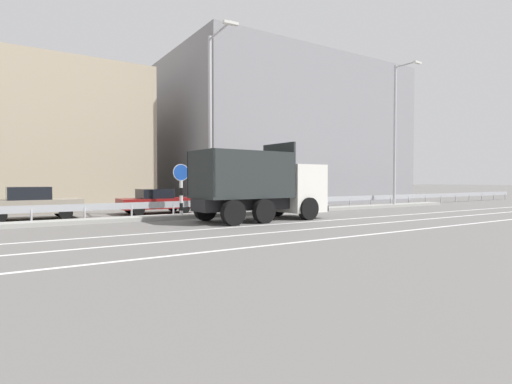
{
  "coord_description": "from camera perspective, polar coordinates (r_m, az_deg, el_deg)",
  "views": [
    {
      "loc": [
        -11.55,
        -16.6,
        1.82
      ],
      "look_at": [
        -0.78,
        0.13,
        1.25
      ],
      "focal_mm": 28.0,
      "sensor_mm": 36.0,
      "label": 1
    }
  ],
  "objects": [
    {
      "name": "median_island",
      "position": [
        21.59,
        -0.32,
        -2.96
      ],
      "size": [
        32.5,
        1.1,
        0.18
      ],
      "primitive_type": "cube",
      "color": "gray",
      "rests_on": "ground_plane"
    },
    {
      "name": "ground_plane",
      "position": [
        20.3,
        2.05,
        -3.51
      ],
      "size": [
        320.0,
        320.0,
        0.0
      ],
      "primitive_type": "plane",
      "color": "#605E5B"
    },
    {
      "name": "parked_car_3",
      "position": [
        22.74,
        -14.05,
        -1.26
      ],
      "size": [
        4.06,
        1.99,
        1.36
      ],
      "rotation": [
        0.0,
        0.0,
        -1.58
      ],
      "color": "maroon",
      "rests_on": "ground_plane"
    },
    {
      "name": "lane_strip_0",
      "position": [
        16.92,
        3.85,
        -4.54
      ],
      "size": [
        59.1,
        0.16,
        0.01
      ],
      "primitive_type": "cube",
      "color": "silver",
      "rests_on": "ground_plane"
    },
    {
      "name": "parked_car_4",
      "position": [
        25.73,
        -1.19,
        -0.74
      ],
      "size": [
        4.21,
        1.92,
        1.53
      ],
      "rotation": [
        0.0,
        0.0,
        -1.6
      ],
      "color": "gray",
      "rests_on": "ground_plane"
    },
    {
      "name": "lane_strip_1",
      "position": [
        15.31,
        8.51,
        -5.2
      ],
      "size": [
        59.1,
        0.16,
        0.01
      ],
      "primitive_type": "cube",
      "color": "silver",
      "rests_on": "ground_plane"
    },
    {
      "name": "median_guardrail",
      "position": [
        22.42,
        -1.71,
        -1.56
      ],
      "size": [
        59.1,
        0.09,
        0.78
      ],
      "color": "#9EA0A5",
      "rests_on": "ground_plane"
    },
    {
      "name": "street_lamp_1",
      "position": [
        20.29,
        -6.36,
        10.82
      ],
      "size": [
        0.71,
        2.76,
        9.03
      ],
      "color": "#ADADB2",
      "rests_on": "ground_plane"
    },
    {
      "name": "street_lamp_2",
      "position": [
        29.49,
        19.41,
        8.41
      ],
      "size": [
        0.71,
        1.86,
        9.8
      ],
      "color": "#ADADB2",
      "rests_on": "ground_plane"
    },
    {
      "name": "median_road_sign",
      "position": [
        19.61,
        -10.65,
        0.42
      ],
      "size": [
        0.81,
        0.16,
        2.62
      ],
      "color": "white",
      "rests_on": "ground_plane"
    },
    {
      "name": "parked_car_2",
      "position": [
        21.45,
        -29.45,
        -1.42
      ],
      "size": [
        4.28,
        2.06,
        1.53
      ],
      "rotation": [
        0.0,
        0.0,
        -1.54
      ],
      "color": "gray",
      "rests_on": "ground_plane"
    },
    {
      "name": "background_building_1",
      "position": [
        36.61,
        3.39,
        8.14
      ],
      "size": [
        20.11,
        13.47,
        11.94
      ],
      "primitive_type": "cube",
      "color": "gray",
      "rests_on": "ground_plane"
    },
    {
      "name": "lane_strip_2",
      "position": [
        13.73,
        14.7,
        -6.03
      ],
      "size": [
        59.1,
        0.16,
        0.01
      ],
      "primitive_type": "cube",
      "color": "silver",
      "rests_on": "ground_plane"
    },
    {
      "name": "dump_truck",
      "position": [
        18.8,
        2.58,
        0.11
      ],
      "size": [
        6.48,
        2.92,
        3.58
      ],
      "rotation": [
        0.0,
        0.0,
        -1.53
      ],
      "color": "silver",
      "rests_on": "ground_plane"
    }
  ]
}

